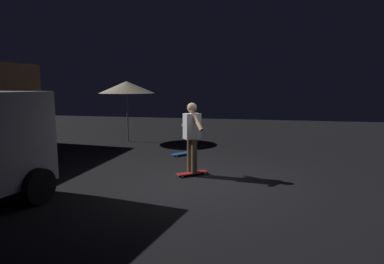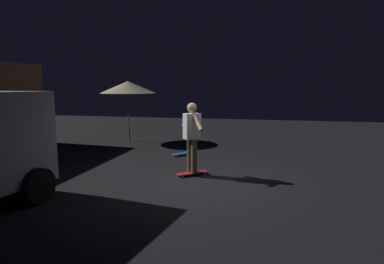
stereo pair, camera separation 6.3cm
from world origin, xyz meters
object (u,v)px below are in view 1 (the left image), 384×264
object	(u,v)px
skateboard_spare	(183,153)
skateboard_ridden	(192,173)
patio_umbrella	(127,87)
skater	(192,133)

from	to	relation	value
skateboard_spare	skateboard_ridden	bearing A→B (deg)	-160.99
patio_umbrella	skateboard_spare	distance (m)	3.93
skateboard_ridden	patio_umbrella	bearing A→B (deg)	38.95
patio_umbrella	skateboard_ridden	xyz separation A→B (m)	(-4.25, -3.44, -2.02)
skater	patio_umbrella	bearing A→B (deg)	38.95
skateboard_ridden	skater	xyz separation A→B (m)	(-0.00, 0.00, 0.98)
skateboard_spare	skater	bearing A→B (deg)	-160.99
patio_umbrella	skateboard_spare	bearing A→B (deg)	-127.41
skateboard_spare	skater	distance (m)	2.53
skateboard_ridden	skateboard_spare	world-z (taller)	same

